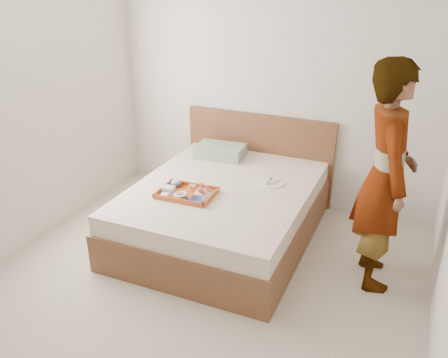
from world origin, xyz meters
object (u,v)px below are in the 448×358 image
Objects in this scene: bed at (223,211)px; tray at (187,193)px; dinner_plate at (272,183)px; person at (385,177)px.

bed is 0.47m from tray.
person is (1.00, -0.34, 0.37)m from dinner_plate.
tray is 0.82m from dinner_plate.
bed is at bearing -149.38° from dinner_plate.
dinner_plate is (0.39, 0.23, 0.27)m from bed.
person reaches higher than tray.
dinner_plate is at bearing 39.18° from tray.
tray is at bearing 80.62° from person.
tray is (-0.22, -0.31, 0.29)m from bed.
dinner_plate is 1.12m from person.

